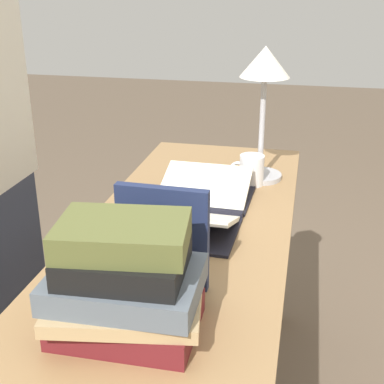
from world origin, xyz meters
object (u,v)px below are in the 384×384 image
book_standing_upright (162,237)px  book_stack_tall (126,282)px  open_book (196,206)px  reading_lamp (264,79)px  coffee_mug (251,170)px  pencil (137,207)px

book_standing_upright → book_stack_tall: bearing=-6.4°
open_book → reading_lamp: (-0.33, 0.15, 0.30)m
open_book → book_standing_upright: bearing=2.7°
book_stack_tall → coffee_mug: bearing=170.1°
open_book → coffee_mug: size_ratio=4.29×
book_standing_upright → coffee_mug: 0.65m
book_standing_upright → reading_lamp: reading_lamp is taller
open_book → book_standing_upright: size_ratio=2.07×
book_standing_upright → pencil: book_standing_upright is taller
reading_lamp → pencil: bearing=-45.0°
open_book → reading_lamp: size_ratio=1.11×
book_standing_upright → coffee_mug: bearing=171.1°
book_standing_upright → coffee_mug: size_ratio=2.07×
book_stack_tall → book_standing_upright: 0.17m
book_stack_tall → reading_lamp: (-0.87, 0.16, 0.22)m
open_book → pencil: open_book is taller
reading_lamp → pencil: (0.32, -0.32, -0.32)m
coffee_mug → book_standing_upright: bearing=-10.4°
book_stack_tall → coffee_mug: (-0.81, 0.14, -0.06)m
reading_lamp → book_stack_tall: bearing=-10.6°
open_book → pencil: bearing=-89.4°
book_standing_upright → pencil: bearing=-152.7°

